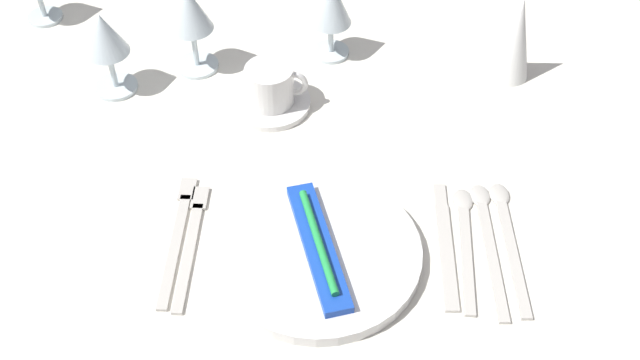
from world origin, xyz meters
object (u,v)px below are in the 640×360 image
object	(u,v)px
spoon_soup	(465,233)
wine_glass_left	(105,39)
spoon_dessert	(487,233)
dinner_plate	(318,253)
coffee_cup_left	(271,85)
wine_glass_centre	(331,5)
spoon_tea	(507,231)
napkin_folded	(516,38)
wine_glass_right	(190,14)
dinner_knife	(446,247)
fork_inner	(178,234)
fork_outer	(191,240)
toothbrush_package	(318,245)

from	to	relation	value
spoon_soup	wine_glass_left	bearing A→B (deg)	150.86
wine_glass_left	spoon_dessert	bearing A→B (deg)	-27.73
dinner_plate	coffee_cup_left	bearing A→B (deg)	104.75
spoon_soup	wine_glass_centre	bearing A→B (deg)	115.16
spoon_soup	spoon_dessert	world-z (taller)	same
spoon_tea	napkin_folded	xyz separation A→B (m)	(0.05, 0.33, 0.07)
wine_glass_right	napkin_folded	xyz separation A→B (m)	(0.51, -0.01, -0.03)
dinner_knife	spoon_soup	bearing A→B (deg)	41.31
spoon_soup	wine_glass_left	distance (m)	0.61
napkin_folded	spoon_soup	bearing A→B (deg)	-107.51
dinner_plate	spoon_soup	size ratio (longest dim) A/B	1.27
spoon_soup	spoon_tea	world-z (taller)	same
fork_inner	coffee_cup_left	distance (m)	0.29
fork_inner	napkin_folded	world-z (taller)	napkin_folded
wine_glass_centre	wine_glass_right	xyz separation A→B (m)	(-0.22, -0.04, 0.01)
fork_outer	dinner_knife	world-z (taller)	same
fork_inner	spoon_tea	xyz separation A→B (m)	(0.44, 0.01, 0.00)
spoon_tea	coffee_cup_left	bearing A→B (deg)	142.86
toothbrush_package	wine_glass_right	size ratio (longest dim) A/B	1.43
fork_inner	spoon_soup	distance (m)	0.38
wine_glass_centre	wine_glass_right	distance (m)	0.22
wine_glass_right	coffee_cup_left	bearing A→B (deg)	-36.10
wine_glass_centre	wine_glass_right	bearing A→B (deg)	-169.61
toothbrush_package	fork_inner	xyz separation A→B (m)	(-0.19, 0.03, -0.02)
dinner_plate	fork_outer	world-z (taller)	dinner_plate
dinner_plate	wine_glass_centre	xyz separation A→B (m)	(0.01, 0.43, 0.09)
toothbrush_package	wine_glass_centre	xyz separation A→B (m)	(0.01, 0.43, 0.07)
spoon_dessert	spoon_tea	xyz separation A→B (m)	(0.03, 0.00, -0.00)
dinner_knife	spoon_dessert	world-z (taller)	spoon_dessert
fork_inner	toothbrush_package	bearing A→B (deg)	-10.38
fork_outer	spoon_dessert	size ratio (longest dim) A/B	0.92
fork_inner	wine_glass_centre	bearing A→B (deg)	63.34
dinner_plate	wine_glass_right	xyz separation A→B (m)	(-0.21, 0.39, 0.09)
coffee_cup_left	wine_glass_right	size ratio (longest dim) A/B	0.65
wine_glass_centre	napkin_folded	world-z (taller)	napkin_folded
dinner_plate	napkin_folded	size ratio (longest dim) A/B	1.84
wine_glass_left	dinner_plate	bearing A→B (deg)	-45.50
wine_glass_right	napkin_folded	world-z (taller)	wine_glass_right
toothbrush_package	napkin_folded	distance (m)	0.49
spoon_soup	wine_glass_right	xyz separation A→B (m)	(-0.40, 0.35, 0.10)
napkin_folded	fork_inner	bearing A→B (deg)	-144.64
spoon_dessert	napkin_folded	xyz separation A→B (m)	(0.08, 0.34, 0.07)
fork_inner	spoon_dessert	xyz separation A→B (m)	(0.41, 0.01, 0.00)
dinner_plate	fork_inner	xyz separation A→B (m)	(-0.19, 0.03, -0.01)
fork_inner	spoon_dessert	distance (m)	0.41
napkin_folded	toothbrush_package	bearing A→B (deg)	-128.31
spoon_soup	wine_glass_right	world-z (taller)	wine_glass_right
toothbrush_package	fork_outer	bearing A→B (deg)	172.03
dinner_plate	spoon_dessert	bearing A→B (deg)	11.12
dinner_knife	wine_glass_left	world-z (taller)	wine_glass_left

